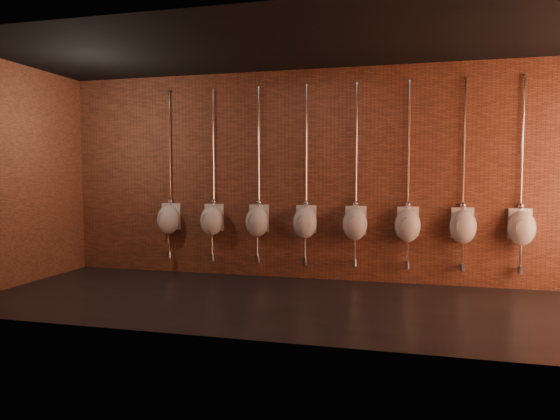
{
  "coord_description": "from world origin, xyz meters",
  "views": [
    {
      "loc": [
        1.17,
        -6.03,
        1.6
      ],
      "look_at": [
        -0.58,
        0.9,
        1.1
      ],
      "focal_mm": 32.0,
      "sensor_mm": 36.0,
      "label": 1
    }
  ],
  "objects_px": {
    "urinal_3": "(305,222)",
    "urinal_7": "(521,227)",
    "urinal_1": "(212,220)",
    "urinal_4": "(355,223)",
    "urinal_5": "(408,224)",
    "urinal_0": "(168,219)",
    "urinal_6": "(463,225)",
    "urinal_2": "(257,221)"
  },
  "relations": [
    {
      "from": "urinal_0",
      "to": "urinal_3",
      "type": "distance_m",
      "value": 2.27
    },
    {
      "from": "urinal_3",
      "to": "urinal_7",
      "type": "bearing_deg",
      "value": 0.0
    },
    {
      "from": "urinal_0",
      "to": "urinal_1",
      "type": "distance_m",
      "value": 0.76
    },
    {
      "from": "urinal_5",
      "to": "urinal_2",
      "type": "bearing_deg",
      "value": 180.0
    },
    {
      "from": "urinal_2",
      "to": "urinal_6",
      "type": "relative_size",
      "value": 1.0
    },
    {
      "from": "urinal_4",
      "to": "urinal_5",
      "type": "bearing_deg",
      "value": 0.0
    },
    {
      "from": "urinal_0",
      "to": "urinal_1",
      "type": "relative_size",
      "value": 1.0
    },
    {
      "from": "urinal_0",
      "to": "urinal_5",
      "type": "bearing_deg",
      "value": 0.0
    },
    {
      "from": "urinal_2",
      "to": "urinal_4",
      "type": "bearing_deg",
      "value": 0.0
    },
    {
      "from": "urinal_4",
      "to": "urinal_0",
      "type": "bearing_deg",
      "value": 180.0
    },
    {
      "from": "urinal_0",
      "to": "urinal_2",
      "type": "height_order",
      "value": "same"
    },
    {
      "from": "urinal_2",
      "to": "urinal_6",
      "type": "distance_m",
      "value": 3.02
    },
    {
      "from": "urinal_1",
      "to": "urinal_2",
      "type": "bearing_deg",
      "value": 0.0
    },
    {
      "from": "urinal_3",
      "to": "urinal_5",
      "type": "bearing_deg",
      "value": 0.0
    },
    {
      "from": "urinal_4",
      "to": "urinal_5",
      "type": "relative_size",
      "value": 1.0
    },
    {
      "from": "urinal_0",
      "to": "urinal_1",
      "type": "xyz_separation_m",
      "value": [
        0.76,
        0.0,
        0.0
      ]
    },
    {
      "from": "urinal_0",
      "to": "urinal_5",
      "type": "xyz_separation_m",
      "value": [
        3.78,
        0.0,
        0.0
      ]
    },
    {
      "from": "urinal_0",
      "to": "urinal_4",
      "type": "distance_m",
      "value": 3.02
    },
    {
      "from": "urinal_2",
      "to": "urinal_7",
      "type": "height_order",
      "value": "same"
    },
    {
      "from": "urinal_2",
      "to": "urinal_5",
      "type": "bearing_deg",
      "value": 0.0
    },
    {
      "from": "urinal_3",
      "to": "urinal_6",
      "type": "height_order",
      "value": "same"
    },
    {
      "from": "urinal_1",
      "to": "urinal_4",
      "type": "distance_m",
      "value": 2.27
    },
    {
      "from": "urinal_2",
      "to": "urinal_0",
      "type": "bearing_deg",
      "value": 180.0
    },
    {
      "from": "urinal_1",
      "to": "urinal_4",
      "type": "bearing_deg",
      "value": 0.0
    },
    {
      "from": "urinal_1",
      "to": "urinal_5",
      "type": "distance_m",
      "value": 3.02
    },
    {
      "from": "urinal_6",
      "to": "urinal_5",
      "type": "bearing_deg",
      "value": 180.0
    },
    {
      "from": "urinal_1",
      "to": "urinal_4",
      "type": "relative_size",
      "value": 1.0
    },
    {
      "from": "urinal_4",
      "to": "urinal_5",
      "type": "distance_m",
      "value": 0.76
    },
    {
      "from": "urinal_0",
      "to": "urinal_3",
      "type": "relative_size",
      "value": 1.0
    },
    {
      "from": "urinal_6",
      "to": "urinal_4",
      "type": "bearing_deg",
      "value": 180.0
    },
    {
      "from": "urinal_0",
      "to": "urinal_6",
      "type": "relative_size",
      "value": 1.0
    },
    {
      "from": "urinal_2",
      "to": "urinal_7",
      "type": "bearing_deg",
      "value": 0.0
    },
    {
      "from": "urinal_3",
      "to": "urinal_5",
      "type": "height_order",
      "value": "same"
    },
    {
      "from": "urinal_0",
      "to": "urinal_5",
      "type": "distance_m",
      "value": 3.78
    },
    {
      "from": "urinal_1",
      "to": "urinal_4",
      "type": "height_order",
      "value": "same"
    },
    {
      "from": "urinal_1",
      "to": "urinal_7",
      "type": "bearing_deg",
      "value": 0.0
    },
    {
      "from": "urinal_0",
      "to": "urinal_3",
      "type": "bearing_deg",
      "value": 0.0
    },
    {
      "from": "urinal_1",
      "to": "urinal_3",
      "type": "bearing_deg",
      "value": 0.0
    },
    {
      "from": "urinal_5",
      "to": "urinal_3",
      "type": "bearing_deg",
      "value": 180.0
    },
    {
      "from": "urinal_0",
      "to": "urinal_2",
      "type": "xyz_separation_m",
      "value": [
        1.51,
        0.0,
        0.0
      ]
    },
    {
      "from": "urinal_0",
      "to": "urinal_6",
      "type": "distance_m",
      "value": 4.54
    },
    {
      "from": "urinal_0",
      "to": "urinal_6",
      "type": "xyz_separation_m",
      "value": [
        4.54,
        0.0,
        0.0
      ]
    }
  ]
}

